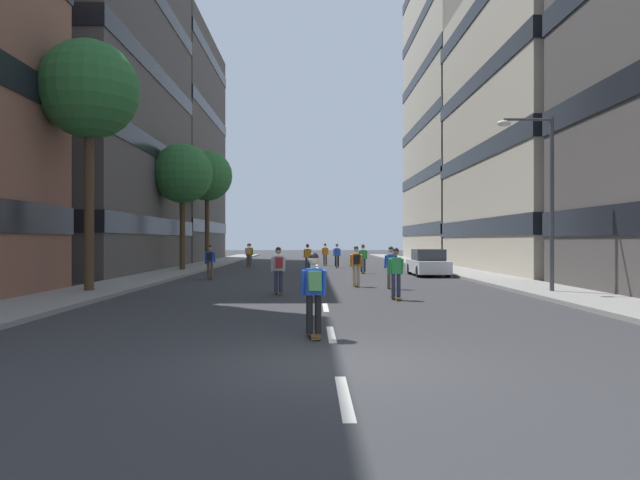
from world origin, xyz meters
The scene contains 25 objects.
ground_plane centered at (0.00, 27.61, 0.00)m, with size 165.66×165.66×0.00m, color #333335.
sidewalk_left centered at (-8.84, 31.06, 0.07)m, with size 2.82×75.93×0.14m, color gray.
sidewalk_right centered at (8.84, 31.06, 0.07)m, with size 2.82×75.93×0.14m, color gray.
lane_markings centered at (0.00, 28.00, 0.00)m, with size 0.16×62.20×0.01m.
building_left_mid centered at (-16.38, 28.12, 12.33)m, with size 12.39×20.20×24.47m.
building_left_far centered at (-16.38, 47.76, 11.17)m, with size 12.39×18.44×22.15m.
building_right_mid centered at (16.38, 28.12, 9.55)m, with size 12.39×19.95×18.93m.
building_right_far centered at (16.38, 47.76, 18.04)m, with size 12.39×20.55×35.89m.
parked_car_near centered at (6.23, 23.58, 0.70)m, with size 1.82×4.40×1.52m.
street_tree_near centered at (-8.84, 37.44, 7.19)m, with size 4.05×4.05×9.13m.
street_tree_mid centered at (-8.84, 12.57, 7.67)m, with size 3.72×3.72×9.46m.
street_tree_far centered at (-8.84, 28.48, 6.36)m, with size 3.90×3.90×8.21m.
streetlamp_right centered at (8.19, 12.04, 4.14)m, with size 2.13×0.30×6.50m.
skater_0 centered at (1.53, 15.80, 1.02)m, with size 0.54×0.91×1.78m.
skater_1 centered at (-5.21, 34.70, 1.02)m, with size 0.57×0.92×1.78m.
skater_2 centered at (-5.34, 36.86, 0.98)m, with size 0.55×0.92×1.78m.
skater_3 centered at (-0.68, 29.89, 0.98)m, with size 0.55×0.91×1.78m.
skater_4 centered at (2.73, 26.00, 0.98)m, with size 0.54×0.91×1.78m.
skater_5 centered at (-0.38, 2.53, 1.02)m, with size 0.55×0.92×1.78m.
skater_6 centered at (0.68, 37.25, 0.98)m, with size 0.56×0.92×1.78m.
skater_7 centered at (2.45, 10.18, 0.98)m, with size 0.55×0.92×1.78m.
skater_8 centered at (-5.71, 20.81, 1.02)m, with size 0.53×0.90×1.78m.
skater_9 centered at (1.46, 33.41, 0.98)m, with size 0.54×0.91×1.78m.
skater_10 centered at (2.88, 14.56, 0.98)m, with size 0.55×0.91×1.78m.
skater_11 centered at (-1.66, 12.18, 1.02)m, with size 0.56×0.92×1.78m.
Camera 1 is at (-0.43, -9.53, 2.03)m, focal length 32.67 mm.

